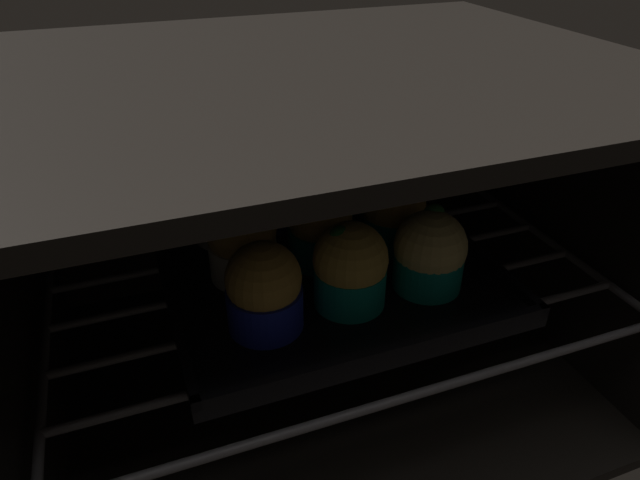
# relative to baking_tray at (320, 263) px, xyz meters

# --- Properties ---
(oven_cavity) EXTENTS (0.59, 0.47, 0.37)m
(oven_cavity) POSITION_rel_baking_tray_xyz_m (0.00, 0.04, 0.02)
(oven_cavity) COLOR black
(oven_cavity) RESTS_ON ground
(oven_rack) EXTENTS (0.55, 0.42, 0.01)m
(oven_rack) POSITION_rel_baking_tray_xyz_m (0.00, 0.00, -0.01)
(oven_rack) COLOR #4C494C
(oven_rack) RESTS_ON oven_cavity
(baking_tray) EXTENTS (0.32, 0.32, 0.02)m
(baking_tray) POSITION_rel_baking_tray_xyz_m (0.00, 0.00, 0.00)
(baking_tray) COLOR black
(baking_tray) RESTS_ON oven_rack
(muffin_row0_col0) EXTENTS (0.07, 0.07, 0.08)m
(muffin_row0_col0) POSITION_rel_baking_tray_xyz_m (-0.08, -0.08, 0.04)
(muffin_row0_col0) COLOR #1928B7
(muffin_row0_col0) RESTS_ON baking_tray
(muffin_row0_col1) EXTENTS (0.07, 0.07, 0.08)m
(muffin_row0_col1) POSITION_rel_baking_tray_xyz_m (0.00, -0.08, 0.04)
(muffin_row0_col1) COLOR #0C8C84
(muffin_row0_col1) RESTS_ON baking_tray
(muffin_row0_col2) EXTENTS (0.07, 0.07, 0.08)m
(muffin_row0_col2) POSITION_rel_baking_tray_xyz_m (0.08, -0.08, 0.04)
(muffin_row0_col2) COLOR #0C8C84
(muffin_row0_col2) RESTS_ON baking_tray
(muffin_row1_col0) EXTENTS (0.07, 0.07, 0.09)m
(muffin_row1_col0) POSITION_rel_baking_tray_xyz_m (-0.08, -0.00, 0.05)
(muffin_row1_col0) COLOR silver
(muffin_row1_col0) RESTS_ON baking_tray
(muffin_row1_col1) EXTENTS (0.07, 0.07, 0.09)m
(muffin_row1_col1) POSITION_rel_baking_tray_xyz_m (0.00, -0.00, 0.04)
(muffin_row1_col1) COLOR #0C8C84
(muffin_row1_col1) RESTS_ON baking_tray
(muffin_row1_col2) EXTENTS (0.07, 0.07, 0.08)m
(muffin_row1_col2) POSITION_rel_baking_tray_xyz_m (0.08, 0.00, 0.04)
(muffin_row1_col2) COLOR #0C8C84
(muffin_row1_col2) RESTS_ON baking_tray
(muffin_row2_col0) EXTENTS (0.07, 0.07, 0.09)m
(muffin_row2_col0) POSITION_rel_baking_tray_xyz_m (-0.08, 0.08, 0.04)
(muffin_row2_col0) COLOR silver
(muffin_row2_col0) RESTS_ON baking_tray
(muffin_row2_col1) EXTENTS (0.07, 0.07, 0.08)m
(muffin_row2_col1) POSITION_rel_baking_tray_xyz_m (-0.00, 0.08, 0.04)
(muffin_row2_col1) COLOR #1928B7
(muffin_row2_col1) RESTS_ON baking_tray
(muffin_row2_col2) EXTENTS (0.07, 0.07, 0.09)m
(muffin_row2_col2) POSITION_rel_baking_tray_xyz_m (0.08, 0.08, 0.04)
(muffin_row2_col2) COLOR #0C8C84
(muffin_row2_col2) RESTS_ON baking_tray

